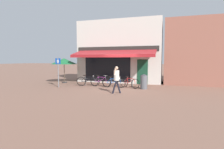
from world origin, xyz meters
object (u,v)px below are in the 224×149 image
bicycle_blue (114,83)px  bicycle_red (129,83)px  cafe_parasol (64,61)px  bicycle_purple (100,81)px  parking_sign (58,69)px  pedestrian_adult (116,77)px  bicycle_black (88,81)px  litter_bin (144,81)px

bicycle_blue → bicycle_red: 1.17m
bicycle_red → cafe_parasol: size_ratio=0.69×
bicycle_purple → parking_sign: parking_sign is taller
pedestrian_adult → parking_sign: (-4.86, 1.11, 0.35)m
bicycle_black → litter_bin: size_ratio=1.72×
bicycle_blue → litter_bin: 2.23m
bicycle_purple → cafe_parasol: size_ratio=0.79×
pedestrian_adult → parking_sign: size_ratio=0.75×
bicycle_blue → cafe_parasol: size_ratio=0.77×
bicycle_blue → pedestrian_adult: (0.79, -2.15, 0.67)m
bicycle_purple → bicycle_red: 2.33m
bicycle_blue → cafe_parasol: bearing=164.0°
bicycle_red → bicycle_blue: bearing=-148.6°
litter_bin → parking_sign: size_ratio=0.47×
pedestrian_adult → litter_bin: pedestrian_adult is taller
bicycle_purple → parking_sign: size_ratio=0.81×
pedestrian_adult → bicycle_purple: bearing=-61.8°
bicycle_blue → parking_sign: 4.32m
bicycle_black → cafe_parasol: bearing=144.9°
litter_bin → parking_sign: parking_sign is taller
parking_sign → cafe_parasol: parking_sign is taller
bicycle_blue → cafe_parasol: cafe_parasol is taller
parking_sign → pedestrian_adult: bearing=-12.8°
bicycle_black → parking_sign: (-1.91, -1.16, 0.99)m
bicycle_blue → bicycle_red: (1.17, 0.10, 0.02)m
bicycle_blue → bicycle_red: bicycle_red is taller
cafe_parasol → bicycle_purple: bearing=-17.2°
bicycle_black → parking_sign: parking_sign is taller
bicycle_red → parking_sign: (-5.24, -1.15, 1.00)m
parking_sign → cafe_parasol: (-1.04, 2.49, 0.56)m
bicycle_black → pedestrian_adult: bearing=-48.4°
bicycle_red → pedestrian_adult: (-0.37, -2.25, 0.65)m
pedestrian_adult → bicycle_black: bearing=-48.8°
bicycle_red → litter_bin: size_ratio=1.51×
bicycle_purple → bicycle_blue: bearing=2.6°
bicycle_black → litter_bin: bearing=-12.6°
bicycle_blue → litter_bin: (2.23, -0.01, 0.17)m
bicycle_purple → pedestrian_adult: bearing=-37.2°
bicycle_purple → litter_bin: litter_bin is taller
bicycle_purple → litter_bin: size_ratio=1.72×
pedestrian_adult → parking_sign: bearing=-24.1°
bicycle_purple → cafe_parasol: (-3.95, 1.22, 1.55)m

